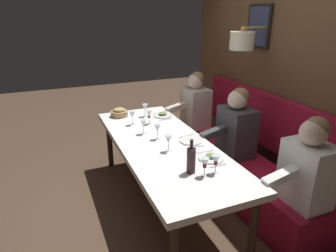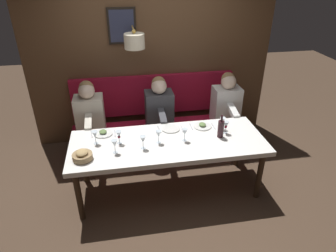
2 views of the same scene
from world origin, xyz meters
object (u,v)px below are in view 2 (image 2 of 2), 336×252
Objects in this scene: wine_glass_3 at (143,140)px; wine_glass_1 at (223,121)px; diner_nearest at (226,100)px; wine_glass_7 at (158,134)px; wine_glass_5 at (115,144)px; diner_near at (159,105)px; wine_glass_4 at (119,135)px; bread_bowl at (82,156)px; wine_glass_6 at (185,132)px; diner_middle at (89,110)px; wine_glass_0 at (95,135)px; dining_table at (168,145)px; wine_bottle at (221,129)px; wine_glass_2 at (226,125)px.

wine_glass_1 is at bearing -74.94° from wine_glass_3.
wine_glass_7 is at bearing 127.68° from diner_nearest.
diner_nearest reaches higher than wine_glass_5.
diner_near is at bearing -18.63° from wine_glass_3.
bread_bowl is at bearing 122.94° from wine_glass_4.
wine_glass_6 is 0.75× the size of bread_bowl.
wine_glass_5 is at bearing 121.35° from diner_nearest.
diner_middle is at bearing 52.26° from wine_glass_6.
wine_glass_5 is 0.75× the size of bread_bowl.
bread_bowl is at bearing 102.62° from wine_glass_7.
diner_middle is 4.82× the size of wine_glass_6.
wine_glass_0 is at bearing 81.29° from wine_glass_7.
diner_nearest is at bearing -52.32° from wine_glass_7.
diner_middle is 0.92m from wine_glass_4.
dining_table is 2.99× the size of diner_middle.
diner_nearest is at bearing -53.91° from wine_glass_3.
diner_middle is at bearing 67.57° from wine_glass_1.
wine_glass_1 is at bearing -112.43° from diner_middle.
wine_glass_0 is 0.55× the size of wine_bottle.
wine_glass_4 is (-0.01, 1.33, 0.00)m from wine_glass_2.
diner_near is at bearing -8.84° from wine_glass_7.
wine_glass_4 is 1.00× the size of wine_glass_6.
wine_glass_1 is (-0.71, 0.31, 0.04)m from diner_nearest.
diner_middle is 2.64× the size of wine_bottle.
wine_glass_1 is at bearing -76.78° from dining_table.
wine_glass_4 is (0.16, 0.27, -0.00)m from wine_glass_3.
wine_glass_7 is (-0.08, 0.87, 0.00)m from wine_glass_2.
wine_glass_6 is (0.12, -0.83, 0.00)m from wine_glass_5.
wine_glass_0 is (-0.79, 1.91, 0.04)m from diner_nearest.
wine_glass_6 is (-0.91, -1.17, 0.04)m from diner_middle.
wine_glass_6 is (-0.91, -0.18, 0.04)m from diner_near.
wine_glass_2 is 1.00× the size of wine_glass_5.
bread_bowl is at bearing 97.01° from wine_bottle.
wine_glass_0 is 1.00× the size of wine_glass_7.
dining_table is at bearing -70.73° from wine_glass_3.
wine_glass_0 and wine_glass_6 have the same top height.
wine_glass_1 is 1.00× the size of wine_glass_6.
dining_table is at bearing -94.96° from wine_glass_4.
dining_table is 14.43× the size of wine_glass_7.
wine_glass_0 is at bearing -171.71° from diner_middle.
diner_nearest is at bearing -90.00° from diner_near.
wine_glass_1 is 1.00× the size of wine_glass_2.
wine_glass_5 is (-0.19, 0.05, 0.00)m from wine_glass_4.
wine_glass_2 is 1.00× the size of wine_glass_3.
wine_glass_5 is (-0.32, 1.38, 0.00)m from wine_glass_1.
wine_glass_0 is 1.00× the size of wine_glass_6.
wine_glass_2 reaches higher than bread_bowl.
wine_glass_1 is 0.58m from wine_glass_6.
wine_glass_4 is 0.49m from bread_bowl.
wine_glass_1 is 1.09m from wine_glass_3.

